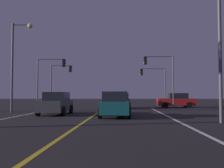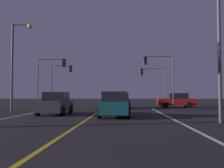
# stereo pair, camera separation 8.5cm
# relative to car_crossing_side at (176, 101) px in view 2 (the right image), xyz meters

# --- Properties ---
(lane_edge_right) EXTENTS (0.16, 32.61, 0.01)m
(lane_edge_right) POSITION_rel_car_crossing_side_xyz_m (-3.17, -18.49, -0.82)
(lane_edge_right) COLOR silver
(lane_edge_right) RESTS_ON ground
(lane_center_divider) EXTENTS (0.16, 32.61, 0.01)m
(lane_center_divider) POSITION_rel_car_crossing_side_xyz_m (-8.39, -18.49, -0.82)
(lane_center_divider) COLOR gold
(lane_center_divider) RESTS_ON ground
(car_crossing_side) EXTENTS (4.30, 2.02, 1.70)m
(car_crossing_side) POSITION_rel_car_crossing_side_xyz_m (0.00, 0.00, 0.00)
(car_crossing_side) COLOR black
(car_crossing_side) RESTS_ON ground
(car_lead_same_lane) EXTENTS (2.02, 4.30, 1.70)m
(car_lead_same_lane) POSITION_rel_car_crossing_side_xyz_m (-6.79, -13.41, 0.00)
(car_lead_same_lane) COLOR black
(car_lead_same_lane) RESTS_ON ground
(car_oncoming) EXTENTS (2.02, 4.30, 1.70)m
(car_oncoming) POSITION_rel_car_crossing_side_xyz_m (-11.36, -11.42, 0.00)
(car_oncoming) COLOR black
(car_oncoming) RESTS_ON ground
(car_ahead_far) EXTENTS (2.02, 4.30, 1.70)m
(car_ahead_far) POSITION_rel_car_crossing_side_xyz_m (-6.50, -2.29, 0.00)
(car_ahead_far) COLOR black
(car_ahead_far) RESTS_ON ground
(traffic_light_near_right) EXTENTS (3.41, 0.36, 5.88)m
(traffic_light_near_right) POSITION_rel_car_crossing_side_xyz_m (-2.21, -1.69, 3.53)
(traffic_light_near_right) COLOR #4C4C51
(traffic_light_near_right) RESTS_ON ground
(traffic_light_near_left) EXTENTS (3.35, 0.36, 5.65)m
(traffic_light_near_left) POSITION_rel_car_crossing_side_xyz_m (-14.56, -1.69, 3.38)
(traffic_light_near_left) COLOR #4C4C51
(traffic_light_near_left) RESTS_ON ground
(traffic_light_far_right) EXTENTS (3.47, 0.36, 5.06)m
(traffic_light_far_right) POSITION_rel_car_crossing_side_xyz_m (-2.35, 3.81, 2.97)
(traffic_light_far_right) COLOR #4C4C51
(traffic_light_far_right) RESTS_ON ground
(traffic_light_far_left) EXTENTS (2.96, 0.36, 5.54)m
(traffic_light_far_left) POSITION_rel_car_crossing_side_xyz_m (-14.75, 3.81, 3.28)
(traffic_light_far_left) COLOR #4C4C51
(traffic_light_far_left) RESTS_ON ground
(street_lamp_right_near) EXTENTS (2.06, 0.44, 7.63)m
(street_lamp_right_near) POSITION_rel_car_crossing_side_xyz_m (-1.52, -16.82, 4.05)
(street_lamp_right_near) COLOR #4C4C51
(street_lamp_right_near) RESTS_ON ground
(street_lamp_left_mid) EXTENTS (1.81, 0.44, 7.65)m
(street_lamp_left_mid) POSITION_rel_car_crossing_side_xyz_m (-15.32, -9.32, 4.04)
(street_lamp_left_mid) COLOR #4C4C51
(street_lamp_left_mid) RESTS_ON ground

